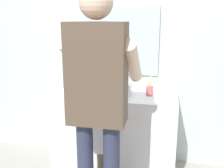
{
  "coord_description": "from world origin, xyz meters",
  "views": [
    {
      "loc": [
        0.49,
        -2.16,
        1.55
      ],
      "look_at": [
        0.0,
        0.15,
        0.96
      ],
      "focal_mm": 42.15,
      "sensor_mm": 36.0,
      "label": 1
    }
  ],
  "objects_px": {
    "soap_bottle": "(87,86)",
    "adult_parent": "(98,89)",
    "toothbrush_cup": "(150,90)",
    "child_toddler": "(106,138)"
  },
  "relations": [
    {
      "from": "soap_bottle",
      "to": "adult_parent",
      "type": "xyz_separation_m",
      "value": [
        0.3,
        -0.69,
        0.17
      ]
    },
    {
      "from": "toothbrush_cup",
      "to": "soap_bottle",
      "type": "height_order",
      "value": "toothbrush_cup"
    },
    {
      "from": "toothbrush_cup",
      "to": "soap_bottle",
      "type": "relative_size",
      "value": 1.25
    },
    {
      "from": "toothbrush_cup",
      "to": "adult_parent",
      "type": "relative_size",
      "value": 0.12
    },
    {
      "from": "soap_bottle",
      "to": "child_toddler",
      "type": "distance_m",
      "value": 0.59
    },
    {
      "from": "soap_bottle",
      "to": "adult_parent",
      "type": "distance_m",
      "value": 0.77
    },
    {
      "from": "toothbrush_cup",
      "to": "adult_parent",
      "type": "distance_m",
      "value": 0.82
    },
    {
      "from": "soap_bottle",
      "to": "adult_parent",
      "type": "bearing_deg",
      "value": -66.37
    },
    {
      "from": "child_toddler",
      "to": "toothbrush_cup",
      "type": "bearing_deg",
      "value": 51.12
    },
    {
      "from": "toothbrush_cup",
      "to": "child_toddler",
      "type": "bearing_deg",
      "value": -128.88
    }
  ]
}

